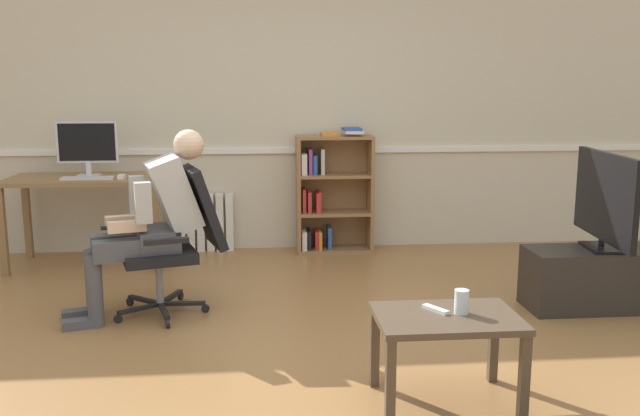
# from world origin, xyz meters

# --- Properties ---
(ground_plane) EXTENTS (18.00, 18.00, 0.00)m
(ground_plane) POSITION_xyz_m (0.00, 0.00, 0.00)
(ground_plane) COLOR olive
(back_wall) EXTENTS (12.00, 0.13, 2.70)m
(back_wall) POSITION_xyz_m (0.00, 2.65, 1.35)
(back_wall) COLOR beige
(back_wall) RESTS_ON ground_plane
(computer_desk) EXTENTS (1.29, 0.67, 0.76)m
(computer_desk) POSITION_xyz_m (-1.70, 2.15, 0.65)
(computer_desk) COLOR olive
(computer_desk) RESTS_ON ground_plane
(imac_monitor) EXTENTS (0.51, 0.14, 0.46)m
(imac_monitor) POSITION_xyz_m (-1.70, 2.23, 1.02)
(imac_monitor) COLOR silver
(imac_monitor) RESTS_ON computer_desk
(keyboard) EXTENTS (0.42, 0.12, 0.02)m
(keyboard) POSITION_xyz_m (-1.66, 2.01, 0.77)
(keyboard) COLOR silver
(keyboard) RESTS_ON computer_desk
(computer_mouse) EXTENTS (0.06, 0.10, 0.03)m
(computer_mouse) POSITION_xyz_m (-1.39, 2.03, 0.77)
(computer_mouse) COLOR white
(computer_mouse) RESTS_ON computer_desk
(bookshelf) EXTENTS (0.69, 0.29, 1.14)m
(bookshelf) POSITION_xyz_m (0.38, 2.44, 0.54)
(bookshelf) COLOR olive
(bookshelf) RESTS_ON ground_plane
(radiator) EXTENTS (0.69, 0.08, 0.54)m
(radiator) POSITION_xyz_m (-0.84, 2.54, 0.27)
(radiator) COLOR white
(radiator) RESTS_ON ground_plane
(office_chair) EXTENTS (0.76, 0.65, 0.99)m
(office_chair) POSITION_xyz_m (-0.80, 0.85, 0.53)
(office_chair) COLOR black
(office_chair) RESTS_ON ground_plane
(person_seated) EXTENTS (0.97, 0.56, 1.23)m
(person_seated) POSITION_xyz_m (-0.97, 0.80, 0.66)
(person_seated) COLOR #4C4C51
(person_seated) RESTS_ON ground_plane
(tv_stand) EXTENTS (0.99, 0.39, 0.42)m
(tv_stand) POSITION_xyz_m (2.06, 0.65, 0.21)
(tv_stand) COLOR #2D2823
(tv_stand) RESTS_ON ground_plane
(tv_screen) EXTENTS (0.23, 0.95, 0.66)m
(tv_screen) POSITION_xyz_m (2.06, 0.65, 0.76)
(tv_screen) COLOR black
(tv_screen) RESTS_ON tv_stand
(coffee_table) EXTENTS (0.68, 0.47, 0.44)m
(coffee_table) POSITION_xyz_m (0.63, -0.62, 0.38)
(coffee_table) COLOR #4C3D2D
(coffee_table) RESTS_ON ground_plane
(drinking_glass) EXTENTS (0.07, 0.07, 0.12)m
(drinking_glass) POSITION_xyz_m (0.70, -0.61, 0.50)
(drinking_glass) COLOR silver
(drinking_glass) RESTS_ON coffee_table
(spare_remote) EXTENTS (0.11, 0.15, 0.02)m
(spare_remote) POSITION_xyz_m (0.58, -0.56, 0.45)
(spare_remote) COLOR white
(spare_remote) RESTS_ON coffee_table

